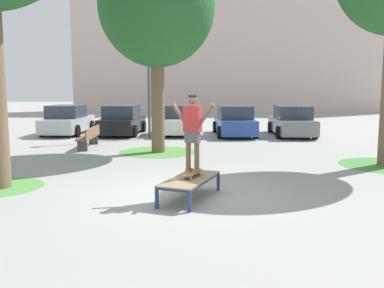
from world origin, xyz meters
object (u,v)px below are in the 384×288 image
object	(u,v)px
light_post	(148,56)
skate_box	(190,180)
tree_mid_back	(157,6)
skateboard	(193,173)
car_white	(178,121)
car_grey	(292,122)
park_bench	(89,136)
car_black	(122,121)
skater	(193,128)
car_silver	(68,121)
car_blue	(234,122)

from	to	relation	value
light_post	skate_box	bearing A→B (deg)	-78.07
tree_mid_back	skateboard	bearing A→B (deg)	-77.29
car_white	tree_mid_back	bearing A→B (deg)	-93.51
skateboard	car_grey	size ratio (longest dim) A/B	0.19
park_bench	tree_mid_back	bearing A→B (deg)	-20.70
car_grey	park_bench	bearing A→B (deg)	-153.86
car_black	car_white	distance (m)	2.87
skater	tree_mid_back	xyz separation A→B (m)	(-1.46, 6.46, 3.75)
tree_mid_back	car_grey	distance (m)	9.39
light_post	skateboard	bearing A→B (deg)	-77.65
light_post	car_black	bearing A→B (deg)	133.80
skateboard	car_black	xyz separation A→B (m)	(-3.94, 12.32, 0.15)
tree_mid_back	light_post	distance (m)	4.51
skate_box	car_black	bearing A→B (deg)	107.33
skater	car_grey	distance (m)	12.84
tree_mid_back	park_bench	distance (m)	5.73
car_silver	car_blue	world-z (taller)	same
skateboard	car_grey	xyz separation A→B (m)	(4.62, 11.96, 0.15)
light_post	car_silver	bearing A→B (deg)	158.60
car_grey	car_black	bearing A→B (deg)	177.55
skateboard	car_white	size ratio (longest dim) A/B	0.19
tree_mid_back	car_white	world-z (taller)	tree_mid_back
skateboard	car_blue	size ratio (longest dim) A/B	0.19
skater	car_blue	size ratio (longest dim) A/B	0.39
park_bench	light_post	distance (m)	5.00
car_black	car_blue	xyz separation A→B (m)	(5.71, -0.34, 0.00)
skateboard	car_blue	world-z (taller)	car_blue
car_white	light_post	bearing A→B (deg)	-123.15
car_grey	light_post	bearing A→B (deg)	-169.29
skate_box	car_white	bearing A→B (deg)	94.66
car_blue	skate_box	bearing A→B (deg)	-98.54
skate_box	skater	size ratio (longest dim) A/B	1.21
skate_box	car_grey	world-z (taller)	car_grey
skater	car_grey	xyz separation A→B (m)	(4.62, 11.96, -0.84)
tree_mid_back	park_bench	size ratio (longest dim) A/B	3.11
car_white	car_blue	world-z (taller)	same
tree_mid_back	car_grey	bearing A→B (deg)	42.09
skater	car_black	world-z (taller)	skater
park_bench	light_post	bearing A→B (deg)	56.85
skater	car_blue	xyz separation A→B (m)	(1.77, 11.98, -0.84)
skateboard	car_black	size ratio (longest dim) A/B	0.19
skate_box	car_silver	distance (m)	14.24
skate_box	skateboard	size ratio (longest dim) A/B	2.50
tree_mid_back	car_white	distance (m)	7.63
park_bench	car_silver	bearing A→B (deg)	116.86
skate_box	park_bench	distance (m)	8.82
car_black	skate_box	bearing A→B (deg)	-72.67
skate_box	car_silver	world-z (taller)	car_silver
car_white	park_bench	world-z (taller)	car_white
tree_mid_back	car_white	xyz separation A→B (m)	(0.37, 6.08, -4.59)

